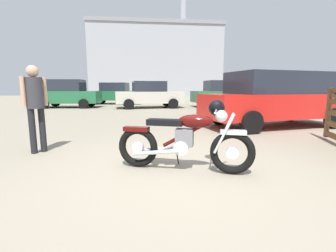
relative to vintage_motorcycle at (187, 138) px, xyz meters
The scene contains 10 objects.
ground_plane 0.51m from the vintage_motorcycle, 151.42° to the right, with size 80.00×80.00×0.00m, color gray.
vintage_motorcycle is the anchor object (origin of this frame).
bystander 3.02m from the vintage_motorcycle, 154.66° to the left, with size 0.36×0.34×1.66m.
pale_sedan_back 5.34m from the vintage_motorcycle, 46.38° to the left, with size 4.95×2.65×1.74m.
silver_sedan_mid 13.64m from the vintage_motorcycle, 114.16° to the left, with size 3.99×2.01×1.78m.
blue_hatchback_right 11.68m from the vintage_motorcycle, 91.57° to the left, with size 4.39×2.35×1.67m.
red_hatchback_near 13.13m from the vintage_motorcycle, 67.33° to the left, with size 4.83×2.26×1.74m.
dark_sedan_left 17.01m from the vintage_motorcycle, 66.07° to the left, with size 3.90×1.83×1.78m.
white_estate_far 16.03m from the vintage_motorcycle, 100.56° to the left, with size 4.43×2.44×1.67m.
industrial_building 36.92m from the vintage_motorcycle, 88.12° to the left, with size 19.24×13.74×23.55m.
Camera 1 is at (-0.51, -3.36, 1.24)m, focal length 25.22 mm.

